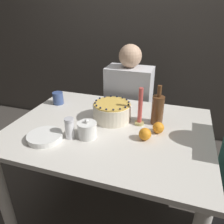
% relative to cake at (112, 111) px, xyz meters
% --- Properties ---
extents(ground_plane, '(12.00, 12.00, 0.00)m').
position_rel_cake_xyz_m(ground_plane, '(0.02, -0.10, -0.82)').
color(ground_plane, '#3D3833').
extents(wall_behind, '(8.00, 0.05, 2.60)m').
position_rel_cake_xyz_m(wall_behind, '(0.02, 1.30, 0.48)').
color(wall_behind, '#4C4742').
rests_on(wall_behind, ground_plane).
extents(dining_table, '(1.23, 0.94, 0.77)m').
position_rel_cake_xyz_m(dining_table, '(0.02, -0.10, -0.19)').
color(dining_table, beige).
rests_on(dining_table, ground_plane).
extents(cake, '(0.25, 0.25, 0.13)m').
position_rel_cake_xyz_m(cake, '(0.00, 0.00, 0.00)').
color(cake, '#EFE5CC').
rests_on(cake, dining_table).
extents(sugar_bowl, '(0.11, 0.11, 0.12)m').
position_rel_cake_xyz_m(sugar_bowl, '(-0.07, -0.25, -0.01)').
color(sugar_bowl, white).
rests_on(sugar_bowl, dining_table).
extents(sugar_shaker, '(0.05, 0.05, 0.12)m').
position_rel_cake_xyz_m(sugar_shaker, '(-0.16, -0.29, 0.00)').
color(sugar_shaker, white).
rests_on(sugar_shaker, dining_table).
extents(plate_stack, '(0.20, 0.20, 0.03)m').
position_rel_cake_xyz_m(plate_stack, '(-0.29, -0.35, -0.04)').
color(plate_stack, white).
rests_on(plate_stack, dining_table).
extents(candle, '(0.06, 0.06, 0.25)m').
position_rel_cake_xyz_m(candle, '(0.19, -0.01, 0.04)').
color(candle, tan).
rests_on(candle, dining_table).
extents(bottle, '(0.08, 0.08, 0.26)m').
position_rel_cake_xyz_m(bottle, '(0.29, 0.04, 0.04)').
color(bottle, brown).
rests_on(bottle, dining_table).
extents(cup, '(0.08, 0.08, 0.09)m').
position_rel_cake_xyz_m(cup, '(-0.48, 0.12, -0.01)').
color(cup, '#384C7F').
rests_on(cup, dining_table).
extents(orange_fruit_0, '(0.07, 0.07, 0.07)m').
position_rel_cake_xyz_m(orange_fruit_0, '(0.31, -0.07, -0.02)').
color(orange_fruit_0, orange).
rests_on(orange_fruit_0, dining_table).
extents(orange_fruit_1, '(0.07, 0.07, 0.07)m').
position_rel_cake_xyz_m(orange_fruit_1, '(0.25, -0.17, -0.02)').
color(orange_fruit_1, orange).
rests_on(orange_fruit_1, dining_table).
extents(person_man_blue_shirt, '(0.40, 0.34, 1.17)m').
position_rel_cake_xyz_m(person_man_blue_shirt, '(-0.03, 0.57, -0.32)').
color(person_man_blue_shirt, '#595960').
rests_on(person_man_blue_shirt, ground_plane).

